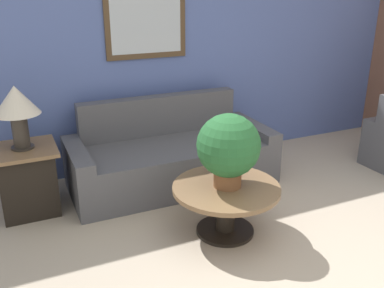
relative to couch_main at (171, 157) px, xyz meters
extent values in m
plane|color=tan|center=(0.46, -2.12, -0.29)|extent=(20.00, 20.00, 0.00)
cube|color=#5166A8|center=(0.46, 0.61, 1.01)|extent=(7.81, 0.06, 2.60)
cube|color=#4C3823|center=(-0.04, 0.57, 1.37)|extent=(0.92, 0.03, 0.75)
cube|color=#B2BCC6|center=(-0.04, 0.56, 1.37)|extent=(0.80, 0.01, 0.63)
cube|color=#4C4C51|center=(0.00, -0.04, -0.06)|extent=(1.82, 0.94, 0.47)
cube|color=#4C4C51|center=(0.00, 0.34, 0.39)|extent=(1.82, 0.16, 0.44)
cube|color=#4C4C51|center=(-1.00, -0.04, -0.01)|extent=(0.18, 0.94, 0.57)
cube|color=#4C4C51|center=(1.00, -0.04, -0.01)|extent=(0.18, 0.94, 0.57)
cylinder|color=black|center=(0.06, -1.14, -0.28)|extent=(0.51, 0.51, 0.03)
cylinder|color=black|center=(0.06, -1.14, -0.07)|extent=(0.17, 0.17, 0.38)
cylinder|color=brown|center=(0.06, -1.14, 0.14)|extent=(0.93, 0.93, 0.04)
cube|color=black|center=(-1.47, -0.03, 0.01)|extent=(0.50, 0.50, 0.61)
cube|color=brown|center=(-1.47, -0.03, 0.34)|extent=(0.59, 0.59, 0.03)
cylinder|color=#2D2823|center=(-1.47, -0.03, 0.37)|extent=(0.20, 0.20, 0.02)
cylinder|color=#2D2823|center=(-1.47, -0.03, 0.53)|extent=(0.15, 0.15, 0.31)
cone|color=beige|center=(-1.47, -0.03, 0.81)|extent=(0.41, 0.41, 0.26)
cylinder|color=brown|center=(0.07, -1.14, 0.24)|extent=(0.24, 0.24, 0.17)
sphere|color=#235B2D|center=(0.07, -1.14, 0.53)|extent=(0.54, 0.54, 0.54)
camera|label=1|loc=(-1.56, -4.02, 1.80)|focal=40.00mm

